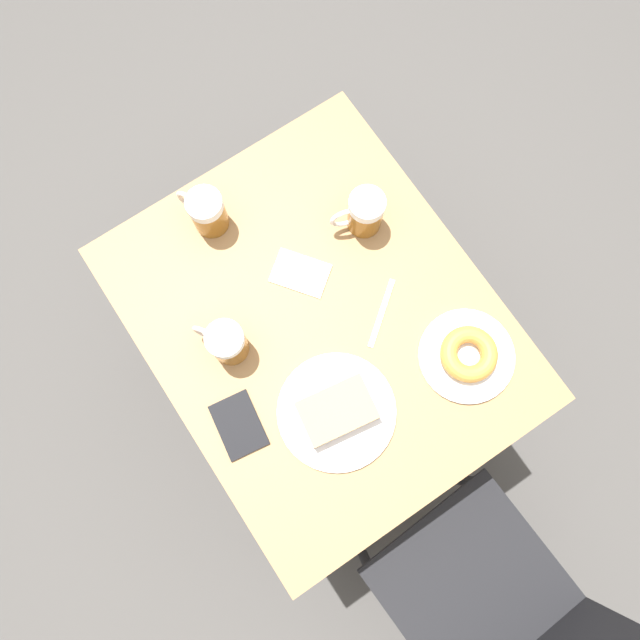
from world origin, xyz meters
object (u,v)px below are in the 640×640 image
(plate_with_cake, at_px, (337,411))
(beer_mug_center, at_px, (207,212))
(chair, at_px, (512,634))
(beer_mug_right, at_px, (226,342))
(napkin_folded, at_px, (300,273))
(plate_with_donut, at_px, (468,355))
(beer_mug_left, at_px, (364,213))
(passport_near_edge, at_px, (239,425))
(fork, at_px, (382,313))

(plate_with_cake, distance_m, beer_mug_center, 0.51)
(chair, relative_size, beer_mug_right, 7.75)
(beer_mug_center, bearing_deg, napkin_folded, 115.10)
(plate_with_donut, height_order, beer_mug_left, beer_mug_left)
(napkin_folded, xyz_separation_m, passport_near_edge, (0.29, 0.21, 0.00))
(chair, bearing_deg, beer_mug_center, -90.07)
(plate_with_donut, distance_m, napkin_folded, 0.40)
(beer_mug_right, bearing_deg, plate_with_donut, 144.01)
(plate_with_cake, relative_size, plate_with_donut, 1.21)
(beer_mug_center, distance_m, napkin_folded, 0.24)
(fork, bearing_deg, plate_with_donut, 118.24)
(beer_mug_right, bearing_deg, passport_near_edge, 64.33)
(chair, bearing_deg, beer_mug_right, -81.46)
(beer_mug_left, relative_size, fork, 0.87)
(plate_with_cake, bearing_deg, beer_mug_right, -64.99)
(beer_mug_left, bearing_deg, beer_mug_right, 10.87)
(beer_mug_right, height_order, fork, beer_mug_right)
(plate_with_cake, height_order, fork, plate_with_cake)
(beer_mug_left, xyz_separation_m, passport_near_edge, (0.47, 0.23, -0.05))
(beer_mug_right, xyz_separation_m, napkin_folded, (-0.22, -0.05, -0.06))
(plate_with_donut, height_order, beer_mug_center, beer_mug_center)
(chair, relative_size, beer_mug_left, 7.58)
(fork, height_order, passport_near_edge, passport_near_edge)
(passport_near_edge, bearing_deg, chair, 109.33)
(chair, distance_m, beer_mug_left, 0.99)
(plate_with_donut, bearing_deg, beer_mug_right, -35.99)
(plate_with_donut, xyz_separation_m, fork, (0.10, -0.18, -0.02))
(fork, bearing_deg, napkin_folded, -60.81)
(beer_mug_right, xyz_separation_m, fork, (-0.32, 0.12, -0.06))
(beer_mug_center, height_order, fork, beer_mug_center)
(plate_with_cake, distance_m, fork, 0.24)
(chair, distance_m, passport_near_edge, 0.77)
(beer_mug_right, bearing_deg, beer_mug_left, -169.13)
(beer_mug_center, xyz_separation_m, passport_near_edge, (0.19, 0.42, -0.05))
(chair, bearing_deg, plate_with_cake, -87.27)
(beer_mug_right, distance_m, passport_near_edge, 0.18)
(plate_with_donut, xyz_separation_m, beer_mug_left, (0.01, -0.38, 0.04))
(chair, relative_size, plate_with_donut, 4.33)
(beer_mug_right, bearing_deg, plate_with_cake, 115.01)
(beer_mug_right, relative_size, napkin_folded, 0.79)
(beer_mug_center, bearing_deg, chair, 92.91)
(beer_mug_center, height_order, beer_mug_right, same)
(chair, distance_m, napkin_folded, 0.93)
(beer_mug_left, xyz_separation_m, beer_mug_right, (0.40, 0.08, 0.00))
(beer_mug_left, xyz_separation_m, napkin_folded, (0.18, 0.02, -0.06))
(plate_with_cake, bearing_deg, beer_mug_center, -90.46)
(beer_mug_center, bearing_deg, passport_near_edge, 65.70)
(passport_near_edge, bearing_deg, fork, -175.31)
(chair, bearing_deg, fork, -103.81)
(plate_with_cake, relative_size, napkin_folded, 1.71)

